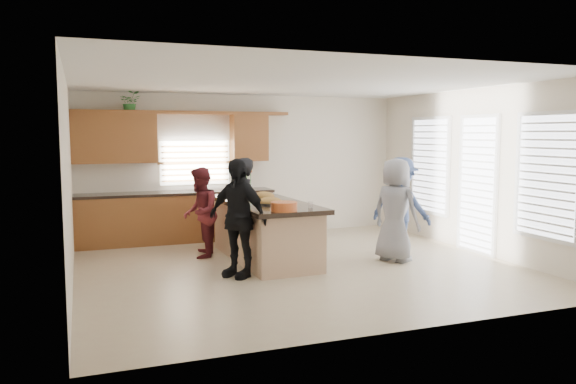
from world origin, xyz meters
name	(u,v)px	position (x,y,z in m)	size (l,w,h in m)	color
floor	(299,267)	(0.00, 0.00, 0.00)	(6.50, 6.50, 0.00)	#C4B692
room_shell	(299,143)	(0.00, 0.00, 1.90)	(6.52, 6.02, 2.81)	silver
back_cabinetry	(174,194)	(-1.47, 2.73, 0.91)	(4.08, 0.66, 2.46)	brown
right_wall_glazing	(479,175)	(3.22, -0.13, 1.34)	(0.06, 4.00, 2.25)	white
island	(265,232)	(-0.33, 0.68, 0.45)	(1.24, 2.74, 0.95)	tan
platter_front	(270,202)	(-0.36, 0.31, 0.98)	(0.42, 0.42, 0.17)	black
platter_mid	(263,197)	(-0.22, 1.09, 0.98)	(0.42, 0.42, 0.17)	black
platter_back	(241,197)	(-0.59, 1.20, 0.98)	(0.37, 0.37, 0.15)	black
salad_bowl	(284,206)	(-0.43, -0.50, 1.02)	(0.38, 0.38, 0.13)	#BE5122
clear_cup	(310,205)	(0.03, -0.36, 1.00)	(0.07, 0.07, 0.10)	white
plate_stack	(247,195)	(-0.38, 1.54, 0.97)	(0.25, 0.25, 0.04)	#A87CB5
flower_vase	(249,181)	(-0.22, 1.93, 1.17)	(0.14, 0.14, 0.43)	silver
potted_plant	(130,102)	(-2.20, 2.82, 2.60)	(0.36, 0.31, 0.40)	#317C33
woman_left_back	(242,210)	(-0.71, 0.68, 0.83)	(0.60, 0.40, 1.66)	black
woman_left_mid	(200,213)	(-1.28, 1.20, 0.75)	(0.72, 0.56, 1.49)	maroon
woman_left_front	(237,218)	(-1.03, -0.23, 0.85)	(0.99, 0.41, 1.70)	black
woman_right_back	(401,205)	(2.01, 0.36, 0.82)	(1.06, 0.61, 1.64)	#344672
woman_right_front	(395,210)	(1.58, -0.17, 0.83)	(0.81, 0.52, 1.65)	gray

